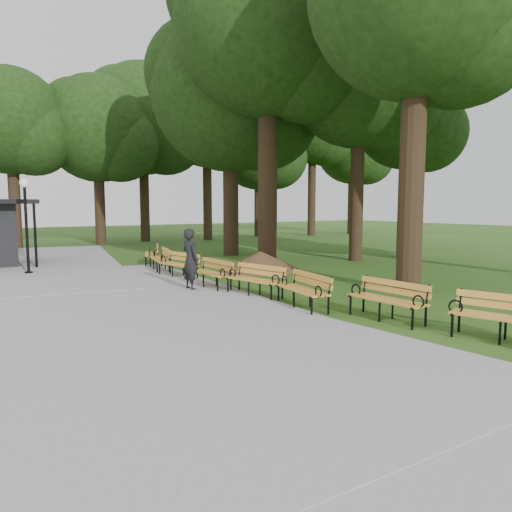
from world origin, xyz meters
TOP-DOWN VIEW (x-y plane):
  - ground at (0.00, 0.00)m, footprint 100.00×100.00m
  - path at (-4.00, 3.00)m, footprint 12.00×38.00m
  - person at (-1.17, 4.72)m, footprint 0.50×0.70m
  - lamp_post at (-4.70, 10.77)m, footprint 0.32×0.32m
  - dirt_mound at (2.87, 7.12)m, footprint 2.70×2.70m
  - bench_1 at (1.30, -3.19)m, footprint 1.19×2.00m
  - bench_2 at (0.80, -0.91)m, footprint 0.75×1.93m
  - bench_3 at (0.03, 1.02)m, footprint 0.93×1.98m
  - bench_4 at (-0.11, 2.93)m, footprint 1.05×2.00m
  - bench_5 at (-0.52, 4.75)m, footprint 0.71×1.92m
  - bench_6 at (-0.51, 7.16)m, footprint 0.96×1.98m
  - bench_7 at (-0.37, 9.20)m, footprint 1.03×1.99m
  - bench_8 at (0.03, 11.14)m, footprint 1.26×2.00m
  - lawn_tree_1 at (8.24, 7.48)m, footprint 6.42×6.42m
  - lawn_tree_2 at (4.15, 8.52)m, footprint 7.55×7.55m
  - lawn_tree_4 at (4.69, 12.52)m, footprint 7.57×7.57m
  - lawn_tree_5 at (11.33, 7.45)m, footprint 4.99×4.99m
  - tree_backdrop at (6.83, 22.76)m, footprint 37.83×9.25m

SIDE VIEW (x-z plane):
  - ground at x=0.00m, z-range 0.00..0.00m
  - path at x=-4.00m, z-range 0.00..0.06m
  - dirt_mound at x=2.87m, z-range 0.00..0.74m
  - bench_1 at x=1.30m, z-range 0.00..0.88m
  - bench_2 at x=0.80m, z-range 0.00..0.88m
  - bench_3 at x=0.03m, z-range 0.00..0.88m
  - bench_4 at x=-0.11m, z-range 0.00..0.88m
  - bench_5 at x=-0.52m, z-range 0.00..0.88m
  - bench_6 at x=-0.51m, z-range 0.00..0.88m
  - bench_7 at x=-0.37m, z-range 0.00..0.88m
  - bench_8 at x=0.03m, z-range 0.00..0.88m
  - person at x=-1.17m, z-range 0.00..1.81m
  - lamp_post at x=-4.70m, z-range 0.73..4.14m
  - lawn_tree_5 at x=11.33m, z-range 2.03..11.18m
  - lawn_tree_4 at x=4.69m, z-range 2.00..13.66m
  - lawn_tree_1 at x=8.24m, z-range 2.43..13.82m
  - tree_backdrop at x=6.83m, z-range 0.00..16.49m
  - lawn_tree_2 at x=4.15m, z-range 2.94..16.50m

